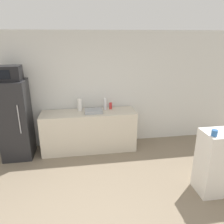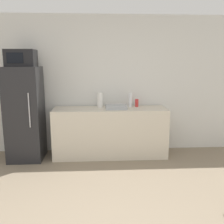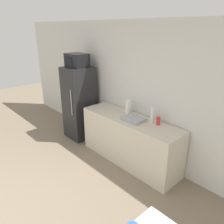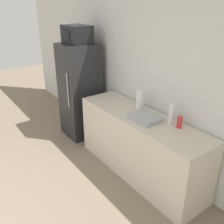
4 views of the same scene
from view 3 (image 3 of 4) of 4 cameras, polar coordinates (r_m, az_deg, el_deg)
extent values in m
cube|color=silver|center=(4.30, 5.52, 5.52)|extent=(8.00, 0.06, 2.60)
cube|color=#232326|center=(5.08, -8.51, 2.30)|extent=(0.59, 0.60, 1.66)
cylinder|color=#B7B7BC|center=(4.75, -10.56, 2.40)|extent=(0.02, 0.02, 0.58)
cube|color=black|center=(4.86, -9.14, 13.20)|extent=(0.48, 0.35, 0.29)
cube|color=black|center=(4.80, -11.29, 12.97)|extent=(0.27, 0.01, 0.17)
cube|color=beige|center=(4.22, 4.54, -7.29)|extent=(2.07, 0.60, 0.90)
cube|color=#9EA3A8|center=(3.92, 5.62, -1.83)|extent=(0.39, 0.29, 0.06)
cylinder|color=silver|center=(3.84, 10.43, -0.92)|extent=(0.07, 0.07, 0.27)
cylinder|color=red|center=(3.81, 11.98, -2.23)|extent=(0.06, 0.06, 0.15)
cylinder|color=white|center=(4.18, 4.24, 1.27)|extent=(0.10, 0.10, 0.27)
camera|label=1|loc=(3.21, -77.54, 4.96)|focal=35.00mm
camera|label=2|loc=(3.30, -71.82, -6.75)|focal=40.00mm
camera|label=4|loc=(0.75, 23.61, 7.75)|focal=40.00mm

